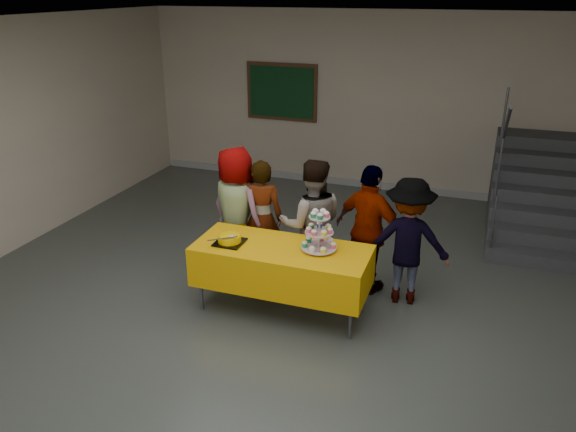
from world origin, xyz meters
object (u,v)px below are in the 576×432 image
Objects in this scene: schoolchild_b at (261,218)px; schoolchild_c at (312,225)px; bake_table at (282,265)px; cupcake_stand at (319,234)px; schoolchild_a at (236,211)px; schoolchild_d at (369,230)px; staircase at (537,195)px; bear_cake at (230,238)px; schoolchild_e at (408,241)px; noticeboard at (282,92)px.

schoolchild_c reaches higher than schoolchild_b.
schoolchild_c is (0.13, 0.65, 0.23)m from bake_table.
cupcake_stand is 0.28× the size of schoolchild_a.
staircase reaches higher than schoolchild_d.
cupcake_stand is (0.39, 0.07, 0.40)m from bake_table.
schoolchild_c is (0.67, -0.10, 0.05)m from schoolchild_b.
schoolchild_d is (1.35, 0.84, -0.06)m from bear_cake.
bear_cake is 1.96m from schoolchild_e.
schoolchild_a is at bearing -78.66° from noticeboard.
schoolchild_b is 4.27m from staircase.
staircase reaches higher than schoolchild_a.
cupcake_stand is 1.41m from schoolchild_a.
schoolchild_d is 1.05× the size of schoolchild_e.
cupcake_stand is 0.30× the size of schoolchild_e.
bake_table is at bearing 65.46° from schoolchild_d.
schoolchild_c is at bearing -132.49° from staircase.
schoolchild_b is at bearing 143.81° from cupcake_stand.
schoolchild_a is 0.99m from schoolchild_c.
bake_table is at bearing 21.02° from schoolchild_e.
schoolchild_a reaches higher than bear_cake.
noticeboard reaches higher than staircase.
schoolchild_a reaches higher than schoolchild_c.
schoolchild_b is at bearing 125.52° from bake_table.
schoolchild_c is 3.86m from staircase.
noticeboard reaches higher than cupcake_stand.
bake_table is 0.94m from schoolchild_b.
cupcake_stand is at bearing -124.48° from staircase.
cupcake_stand is at bearing 27.89° from schoolchild_e.
cupcake_stand is 0.19× the size of staircase.
noticeboard reaches higher than bake_table.
schoolchild_e is at bearing -118.12° from staircase.
bear_cake is 0.25× the size of schoolchild_e.
noticeboard is at bearing -60.19° from schoolchild_e.
schoolchild_c is 1.10m from schoolchild_e.
schoolchild_e is at bearing -159.69° from schoolchild_a.
schoolchild_b is 1.32m from schoolchild_d.
cupcake_stand is 0.29× the size of schoolchild_d.
bear_cake is 0.84m from schoolchild_b.
noticeboard is (-4.31, 0.84, 1.11)m from staircase.
schoolchild_c reaches higher than cupcake_stand.
schoolchild_d is (0.40, 0.68, -0.19)m from cupcake_stand.
schoolchild_b is at bearing 21.98° from schoolchild_d.
schoolchild_b reaches higher than bear_cake.
staircase is (1.50, 2.81, -0.24)m from schoolchild_e.
cupcake_stand is 0.81m from schoolchild_d.
noticeboard is (-2.36, 3.57, 0.83)m from schoolchild_d.
schoolchild_b is (-0.53, 0.75, 0.18)m from bake_table.
schoolchild_e is at bearing 23.13° from bear_cake.
noticeboard is (-1.01, 4.41, 0.77)m from bear_cake.
schoolchild_d is at bearing 166.85° from schoolchild_b.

